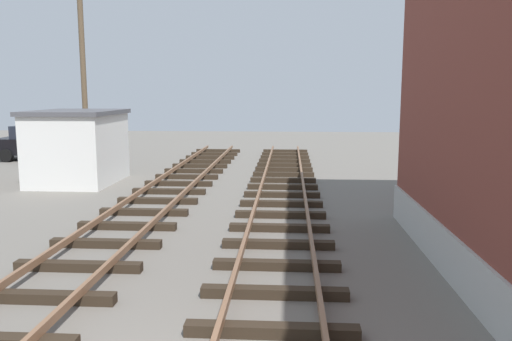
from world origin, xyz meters
name	(u,v)px	position (x,y,z in m)	size (l,w,h in m)	color
control_hut	(78,147)	(-6.66, 14.12, 1.39)	(3.00, 3.80, 2.76)	silver
parked_car_black	(40,142)	(-11.31, 20.46, 0.90)	(4.20, 2.04, 1.76)	black
utility_pole_far	(83,64)	(-7.80, 17.85, 4.67)	(1.80, 0.24, 8.95)	brown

